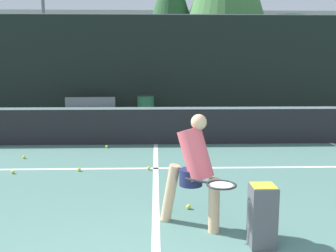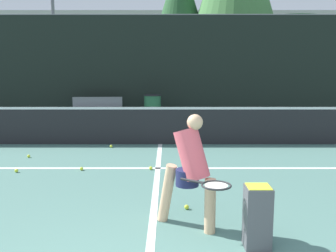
% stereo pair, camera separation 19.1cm
% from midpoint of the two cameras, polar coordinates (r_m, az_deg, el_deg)
% --- Properties ---
extents(court_service_line, '(8.25, 0.10, 0.01)m').
position_cam_midpoint_polar(court_service_line, '(7.72, -2.50, -6.15)').
color(court_service_line, white).
rests_on(court_service_line, ground).
extents(court_center_mark, '(0.10, 6.36, 0.01)m').
position_cam_midpoint_polar(court_center_mark, '(6.89, -2.58, -8.04)').
color(court_center_mark, white).
rests_on(court_center_mark, ground).
extents(net, '(11.09, 0.09, 1.07)m').
position_cam_midpoint_polar(net, '(9.88, -2.36, 0.24)').
color(net, slate).
rests_on(net, ground).
extents(fence_back, '(24.00, 0.06, 3.76)m').
position_cam_midpoint_polar(fence_back, '(14.38, -2.22, 8.46)').
color(fence_back, black).
rests_on(fence_back, ground).
extents(player_practicing, '(0.94, 1.01, 1.44)m').
position_cam_midpoint_polar(player_practicing, '(4.82, 2.68, -6.02)').
color(player_practicing, '#DBAD84').
rests_on(player_practicing, ground).
extents(tennis_ball_scattered_0, '(0.07, 0.07, 0.07)m').
position_cam_midpoint_polar(tennis_ball_scattered_0, '(9.06, -20.75, -4.25)').
color(tennis_ball_scattered_0, '#D1E033').
rests_on(tennis_ball_scattered_0, ground).
extents(tennis_ball_scattered_1, '(0.07, 0.07, 0.07)m').
position_cam_midpoint_polar(tennis_ball_scattered_1, '(7.61, -3.53, -6.14)').
color(tennis_ball_scattered_1, '#D1E033').
rests_on(tennis_ball_scattered_1, ground).
extents(tennis_ball_scattered_3, '(0.07, 0.07, 0.07)m').
position_cam_midpoint_polar(tennis_ball_scattered_3, '(7.72, -13.48, -6.16)').
color(tennis_ball_scattered_3, '#D1E033').
rests_on(tennis_ball_scattered_3, ground).
extents(tennis_ball_scattered_5, '(0.07, 0.07, 0.07)m').
position_cam_midpoint_polar(tennis_ball_scattered_5, '(7.93, -22.24, -6.20)').
color(tennis_ball_scattered_5, '#D1E033').
rests_on(tennis_ball_scattered_5, ground).
extents(tennis_ball_scattered_6, '(0.07, 0.07, 0.07)m').
position_cam_midpoint_polar(tennis_ball_scattered_6, '(5.64, 2.00, -11.64)').
color(tennis_ball_scattered_6, '#D1E033').
rests_on(tennis_ball_scattered_6, ground).
extents(tennis_ball_scattered_7, '(0.07, 0.07, 0.07)m').
position_cam_midpoint_polar(tennis_ball_scattered_7, '(9.65, -9.45, -2.98)').
color(tennis_ball_scattered_7, '#D1E033').
rests_on(tennis_ball_scattered_7, ground).
extents(ball_hopper, '(0.28, 0.28, 0.71)m').
position_cam_midpoint_polar(ball_hopper, '(4.57, 12.35, -12.44)').
color(ball_hopper, '#4C4C51').
rests_on(ball_hopper, ground).
extents(courtside_bench, '(1.75, 0.48, 0.86)m').
position_cam_midpoint_polar(courtside_bench, '(13.97, -11.62, 2.50)').
color(courtside_bench, slate).
rests_on(courtside_bench, ground).
extents(trash_bin, '(0.61, 0.61, 0.96)m').
position_cam_midpoint_polar(trash_bin, '(13.70, -3.65, 2.58)').
color(trash_bin, '#28603D').
rests_on(trash_bin, ground).
extents(parked_car, '(1.83, 3.99, 1.38)m').
position_cam_midpoint_polar(parked_car, '(16.91, -2.83, 4.17)').
color(parked_car, '#B7B7BC').
rests_on(parked_car, ground).
extents(tree_east, '(3.95, 3.95, 4.39)m').
position_cam_midpoint_polar(tree_east, '(20.84, 16.34, 13.88)').
color(tree_east, brown).
rests_on(tree_east, ground).
extents(building_far, '(36.00, 2.40, 5.56)m').
position_cam_midpoint_polar(building_far, '(28.41, -2.03, 10.60)').
color(building_far, '#B2ADA3').
rests_on(building_far, ground).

